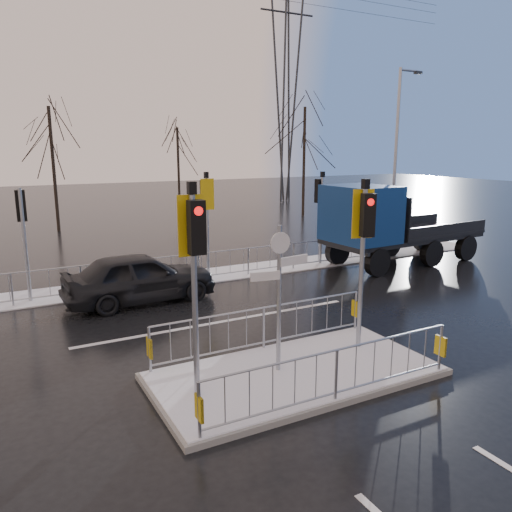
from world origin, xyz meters
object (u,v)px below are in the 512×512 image
traffic_island (295,359)px  car_far_lane (140,277)px  street_lamp_right (397,155)px  flatbed_truck (379,224)px

traffic_island → car_far_lane: 6.82m
street_lamp_right → traffic_island: bearing=-141.3°
traffic_island → street_lamp_right: (10.58, 8.49, 4.00)m
traffic_island → car_far_lane: (-1.44, 6.65, 0.40)m
flatbed_truck → street_lamp_right: 3.91m
traffic_island → flatbed_truck: size_ratio=0.83×
traffic_island → car_far_lane: traffic_island is taller
street_lamp_right → car_far_lane: bearing=-171.3°
car_far_lane → traffic_island: bearing=-170.6°
car_far_lane → street_lamp_right: size_ratio=0.58×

